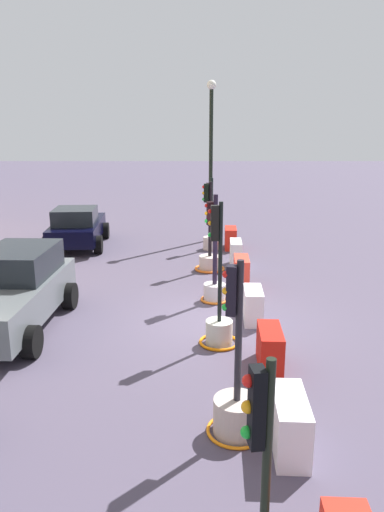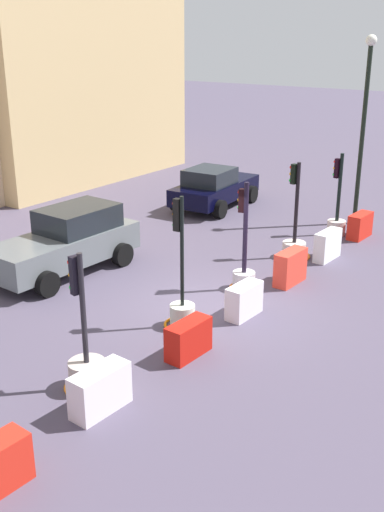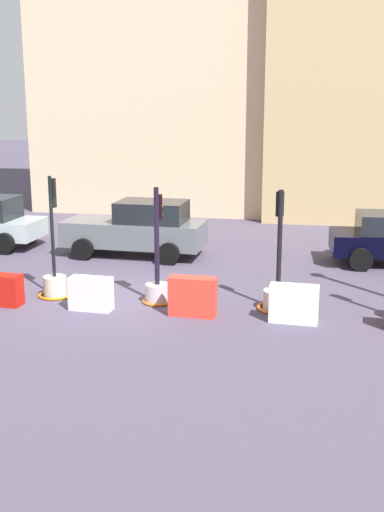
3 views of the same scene
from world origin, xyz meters
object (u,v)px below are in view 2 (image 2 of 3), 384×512
object	(u,v)px
construction_barrier_5	(328,245)
construction_barrier_1	(100,390)
traffic_light_3	(244,269)
construction_barrier_3	(244,301)
car_grey_saloon	(67,241)
traffic_light_4	(294,243)
construction_barrier_2	(188,339)
car_black_sedan	(214,187)
street_lamp_post	(364,115)
construction_barrier_4	(290,267)
construction_barrier_6	(360,226)
traffic_light_2	(182,306)
traffic_light_1	(87,367)
traffic_light_5	(337,218)

from	to	relation	value
construction_barrier_5	construction_barrier_1	bearing A→B (deg)	179.57
traffic_light_3	construction_barrier_3	distance (m)	1.66
construction_barrier_5	car_grey_saloon	distance (m)	7.52
traffic_light_4	construction_barrier_2	world-z (taller)	traffic_light_4
construction_barrier_1	car_black_sedan	bearing A→B (deg)	25.25
construction_barrier_1	street_lamp_post	distance (m)	13.90
construction_barrier_3	car_grey_saloon	world-z (taller)	car_grey_saloon
construction_barrier_4	car_black_sedan	size ratio (longest dim) A/B	0.26
construction_barrier_2	construction_barrier_5	xyz separation A→B (m)	(7.03, 0.04, 0.05)
construction_barrier_6	construction_barrier_1	bearing A→B (deg)	179.55
traffic_light_3	construction_barrier_5	xyz separation A→B (m)	(3.33, -0.86, -0.12)
traffic_light_4	construction_barrier_1	distance (m)	9.16
car_black_sedan	traffic_light_4	bearing A→B (deg)	-122.89
construction_barrier_1	construction_barrier_3	xyz separation A→B (m)	(4.79, -0.07, -0.01)
traffic_light_2	car_grey_saloon	size ratio (longest dim) A/B	0.68
traffic_light_2	construction_barrier_2	bearing A→B (deg)	-138.08
traffic_light_2	street_lamp_post	xyz separation A→B (m)	(9.96, -0.18, 3.25)
traffic_light_3	traffic_light_4	size ratio (longest dim) A/B	1.00
construction_barrier_3	car_black_sedan	size ratio (longest dim) A/B	0.24
construction_barrier_3	car_black_sedan	world-z (taller)	car_black_sedan
street_lamp_post	traffic_light_3	bearing A→B (deg)	178.77
traffic_light_1	construction_barrier_6	xyz separation A→B (m)	(11.66, -0.81, -0.04)
construction_barrier_2	street_lamp_post	size ratio (longest dim) A/B	0.17
construction_barrier_1	traffic_light_2	bearing A→B (deg)	12.99
traffic_light_4	traffic_light_5	size ratio (longest dim) A/B	1.06
traffic_light_5	car_black_sedan	distance (m)	5.19
traffic_light_2	traffic_light_4	world-z (taller)	traffic_light_2
traffic_light_1	traffic_light_4	distance (m)	8.73
traffic_light_3	traffic_light_5	bearing A→B (deg)	-1.24
construction_barrier_2	construction_barrier_3	bearing A→B (deg)	1.10
construction_barrier_3	construction_barrier_5	xyz separation A→B (m)	(4.74, -0.01, 0.04)
construction_barrier_3	street_lamp_post	size ratio (longest dim) A/B	0.16
car_black_sedan	traffic_light_1	bearing A→B (deg)	-156.87
construction_barrier_1	traffic_light_3	bearing A→B (deg)	7.29
traffic_light_1	construction_barrier_6	world-z (taller)	traffic_light_1
traffic_light_4	construction_barrier_3	world-z (taller)	traffic_light_4
construction_barrier_1	street_lamp_post	xyz separation A→B (m)	(13.48, 0.64, 3.35)
construction_barrier_1	car_black_sedan	distance (m)	13.68
street_lamp_post	construction_barrier_1	bearing A→B (deg)	-177.30
construction_barrier_2	construction_barrier_6	xyz separation A→B (m)	(9.56, 0.02, 0.02)
traffic_light_2	construction_barrier_1	size ratio (longest dim) A/B	2.64
construction_barrier_5	car_black_sedan	distance (m)	6.56
construction_barrier_5	construction_barrier_3	bearing A→B (deg)	179.94
construction_barrier_6	traffic_light_1	bearing A→B (deg)	176.00
construction_barrier_5	construction_barrier_6	world-z (taller)	construction_barrier_5
construction_barrier_6	traffic_light_3	bearing A→B (deg)	171.39
traffic_light_4	street_lamp_post	bearing A→B (deg)	-2.31
construction_barrier_1	car_black_sedan	world-z (taller)	car_black_sedan
traffic_light_1	construction_barrier_5	distance (m)	9.17
car_grey_saloon	street_lamp_post	world-z (taller)	street_lamp_post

